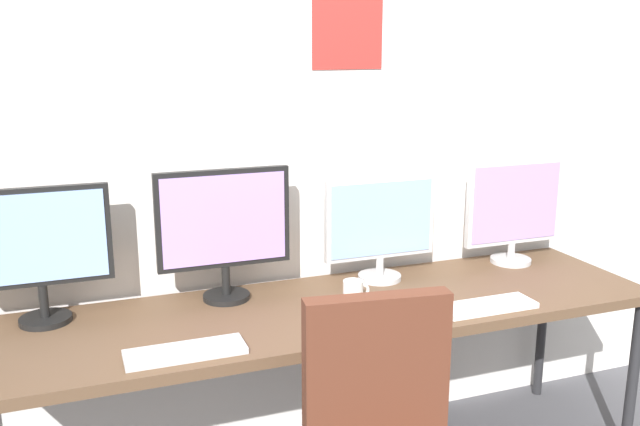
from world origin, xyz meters
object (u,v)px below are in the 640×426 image
(coffee_mug, at_px, (354,292))
(desk, at_px, (325,318))
(monitor_far_left, at_px, (38,246))
(monitor_far_right, at_px, (514,208))
(keyboard_left, at_px, (185,352))
(monitor_center_left, at_px, (224,227))
(keyboard_right, at_px, (487,306))
(monitor_center_right, at_px, (380,225))
(mouse_right_side, at_px, (413,313))
(mouse_left_side, at_px, (379,311))

(coffee_mug, bearing_deg, desk, 177.43)
(monitor_far_left, height_order, monitor_far_right, monitor_far_left)
(keyboard_left, bearing_deg, coffee_mug, 18.41)
(monitor_far_left, distance_m, monitor_center_left, 0.65)
(monitor_center_left, relative_size, keyboard_right, 1.39)
(monitor_center_right, bearing_deg, desk, -146.90)
(desk, bearing_deg, keyboard_left, -157.67)
(keyboard_left, xyz_separation_m, coffee_mug, (0.68, 0.22, 0.04))
(monitor_far_left, xyz_separation_m, keyboard_right, (1.54, -0.44, -0.27))
(monitor_far_right, xyz_separation_m, keyboard_right, (-0.42, -0.44, -0.24))
(desk, distance_m, mouse_right_side, 0.34)
(mouse_right_side, bearing_deg, desk, 141.00)
(coffee_mug, bearing_deg, keyboard_right, -26.82)
(monitor_far_right, height_order, mouse_left_side, monitor_far_right)
(keyboard_left, height_order, coffee_mug, coffee_mug)
(coffee_mug, bearing_deg, monitor_center_left, 153.75)
(monitor_far_left, bearing_deg, coffee_mug, -11.26)
(keyboard_right, bearing_deg, monitor_center_right, 117.91)
(keyboard_right, distance_m, mouse_left_side, 0.41)
(keyboard_right, relative_size, mouse_left_side, 3.82)
(keyboard_left, distance_m, mouse_right_side, 0.82)
(monitor_far_left, relative_size, keyboard_right, 1.34)
(monitor_center_right, bearing_deg, keyboard_left, -153.46)
(desk, relative_size, monitor_center_right, 5.38)
(mouse_right_side, bearing_deg, monitor_center_right, 80.89)
(monitor_far_left, distance_m, mouse_right_side, 1.33)
(monitor_far_right, relative_size, keyboard_right, 1.29)
(keyboard_right, height_order, coffee_mug, coffee_mug)
(mouse_right_side, xyz_separation_m, coffee_mug, (-0.14, 0.20, 0.03))
(monitor_center_right, relative_size, coffee_mug, 4.55)
(mouse_left_side, xyz_separation_m, coffee_mug, (-0.04, 0.14, 0.03))
(monitor_center_right, relative_size, mouse_right_side, 5.02)
(monitor_center_right, bearing_deg, mouse_right_side, -99.11)
(monitor_center_right, relative_size, mouse_left_side, 5.02)
(monitor_far_right, distance_m, mouse_right_side, 0.87)
(desk, distance_m, keyboard_right, 0.61)
(monitor_far_left, relative_size, monitor_center_right, 1.02)
(monitor_center_right, relative_size, keyboard_left, 1.27)
(monitor_center_right, height_order, coffee_mug, monitor_center_right)
(monitor_far_right, bearing_deg, mouse_left_side, -156.51)
(monitor_center_right, bearing_deg, monitor_center_left, 180.00)
(desk, distance_m, monitor_center_right, 0.48)
(monitor_center_right, xyz_separation_m, coffee_mug, (-0.21, -0.22, -0.19))
(mouse_left_side, height_order, mouse_right_side, same)
(monitor_far_right, relative_size, keyboard_left, 1.25)
(monitor_far_left, height_order, keyboard_left, monitor_far_left)
(monitor_far_left, distance_m, coffee_mug, 1.14)
(coffee_mug, bearing_deg, mouse_left_side, -72.76)
(desk, xyz_separation_m, keyboard_right, (0.56, -0.23, 0.06))
(keyboard_right, bearing_deg, coffee_mug, 153.18)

